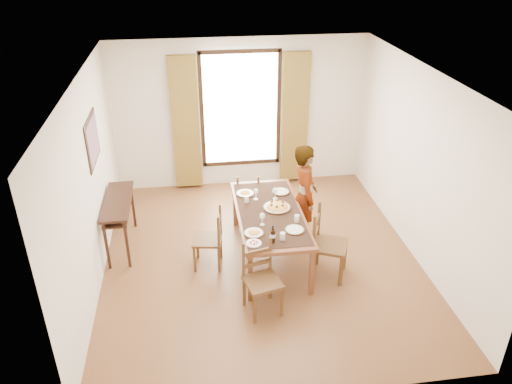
{
  "coord_description": "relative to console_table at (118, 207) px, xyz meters",
  "views": [
    {
      "loc": [
        -0.92,
        -5.96,
        4.32
      ],
      "look_at": [
        -0.05,
        0.19,
        1.0
      ],
      "focal_mm": 35.0,
      "sensor_mm": 36.0,
      "label": 1
    }
  ],
  "objects": [
    {
      "name": "chair_west",
      "position": [
        1.29,
        -0.67,
        -0.27
      ],
      "size": [
        0.45,
        0.45,
        0.9
      ],
      "rotation": [
        0.0,
        0.0,
        -1.72
      ],
      "color": "#56381C",
      "rests_on": "ground"
    },
    {
      "name": "plate_nw",
      "position": [
        1.88,
        0.0,
        0.1
      ],
      "size": [
        0.27,
        0.27,
        0.05
      ],
      "primitive_type": null,
      "color": "silver",
      "rests_on": "dining_table"
    },
    {
      "name": "tumbler_b",
      "position": [
        1.87,
        -0.25,
        0.12
      ],
      "size": [
        0.07,
        0.07,
        0.1
      ],
      "primitive_type": "cylinder",
      "color": "silver",
      "rests_on": "dining_table"
    },
    {
      "name": "chair_north",
      "position": [
        1.98,
        0.5,
        -0.28
      ],
      "size": [
        0.42,
        0.42,
        0.86
      ],
      "rotation": [
        0.0,
        0.0,
        3.02
      ],
      "color": "#56381C",
      "rests_on": "ground"
    },
    {
      "name": "wine_glass_a",
      "position": [
        2.0,
        -0.9,
        0.16
      ],
      "size": [
        0.08,
        0.08,
        0.18
      ],
      "primitive_type": null,
      "color": "white",
      "rests_on": "dining_table"
    },
    {
      "name": "chair_east",
      "position": [
        2.87,
        -1.11,
        -0.21
      ],
      "size": [
        0.6,
        0.6,
        1.02
      ],
      "rotation": [
        0.0,
        0.0,
        1.15
      ],
      "color": "#56381C",
      "rests_on": "ground"
    },
    {
      "name": "wine_glass_b",
      "position": [
        2.3,
        -0.21,
        0.16
      ],
      "size": [
        0.08,
        0.08,
        0.18
      ],
      "primitive_type": null,
      "color": "white",
      "rests_on": "dining_table"
    },
    {
      "name": "room_shell",
      "position": [
        2.03,
        -0.47,
        0.86
      ],
      "size": [
        4.6,
        5.1,
        2.74
      ],
      "color": "silver",
      "rests_on": "ground"
    },
    {
      "name": "console_table",
      "position": [
        0.0,
        0.0,
        0.0
      ],
      "size": [
        0.38,
        1.2,
        0.8
      ],
      "color": "black",
      "rests_on": "ground"
    },
    {
      "name": "plate_ne",
      "position": [
        2.42,
        -0.02,
        0.1
      ],
      "size": [
        0.27,
        0.27,
        0.05
      ],
      "primitive_type": null,
      "color": "silver",
      "rests_on": "dining_table"
    },
    {
      "name": "plate_sw",
      "position": [
        1.86,
        -1.1,
        0.1
      ],
      "size": [
        0.27,
        0.27,
        0.05
      ],
      "primitive_type": null,
      "color": "silver",
      "rests_on": "dining_table"
    },
    {
      "name": "man",
      "position": [
        2.73,
        -0.27,
        0.12
      ],
      "size": [
        0.61,
        0.42,
        1.61
      ],
      "primitive_type": "imported",
      "rotation": [
        0.0,
        0.0,
        1.54
      ],
      "color": "#92939A",
      "rests_on": "ground"
    },
    {
      "name": "tumbler_c",
      "position": [
        2.2,
        -1.29,
        0.12
      ],
      "size": [
        0.07,
        0.07,
        0.1
      ],
      "primitive_type": "cylinder",
      "color": "silver",
      "rests_on": "dining_table"
    },
    {
      "name": "plate_se",
      "position": [
        2.4,
        -1.1,
        0.1
      ],
      "size": [
        0.27,
        0.27,
        0.05
      ],
      "primitive_type": null,
      "color": "silver",
      "rests_on": "dining_table"
    },
    {
      "name": "tumbler_a",
      "position": [
        2.48,
        -0.89,
        0.12
      ],
      "size": [
        0.07,
        0.07,
        0.1
      ],
      "primitive_type": "cylinder",
      "color": "silver",
      "rests_on": "dining_table"
    },
    {
      "name": "caprese_plate",
      "position": [
        1.82,
        -1.34,
        0.09
      ],
      "size": [
        0.2,
        0.2,
        0.04
      ],
      "primitive_type": null,
      "color": "silver",
      "rests_on": "dining_table"
    },
    {
      "name": "dining_table",
      "position": [
        2.16,
        -0.57,
        0.01
      ],
      "size": [
        0.92,
        1.99,
        0.76
      ],
      "color": "brown",
      "rests_on": "ground"
    },
    {
      "name": "wine_glass_c",
      "position": [
        2.01,
        -0.19,
        0.16
      ],
      "size": [
        0.08,
        0.08,
        0.18
      ],
      "primitive_type": null,
      "color": "white",
      "rests_on": "dining_table"
    },
    {
      "name": "wine_bottle",
      "position": [
        2.07,
        -1.33,
        0.2
      ],
      "size": [
        0.07,
        0.07,
        0.25
      ],
      "primitive_type": null,
      "color": "black",
      "rests_on": "dining_table"
    },
    {
      "name": "pasta_platter",
      "position": [
        2.28,
        -0.49,
        0.12
      ],
      "size": [
        0.4,
        0.4,
        0.1
      ],
      "primitive_type": null,
      "color": "#B55117",
      "rests_on": "dining_table"
    },
    {
      "name": "ground",
      "position": [
        2.03,
        -0.6,
        -0.68
      ],
      "size": [
        5.0,
        5.0,
        0.0
      ],
      "primitive_type": "plane",
      "color": "brown",
      "rests_on": "ground"
    },
    {
      "name": "chair_south",
      "position": [
        1.87,
        -1.7,
        -0.24
      ],
      "size": [
        0.51,
        0.51,
        0.95
      ],
      "rotation": [
        0.0,
        0.0,
        0.25
      ],
      "color": "#56381C",
      "rests_on": "ground"
    }
  ]
}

